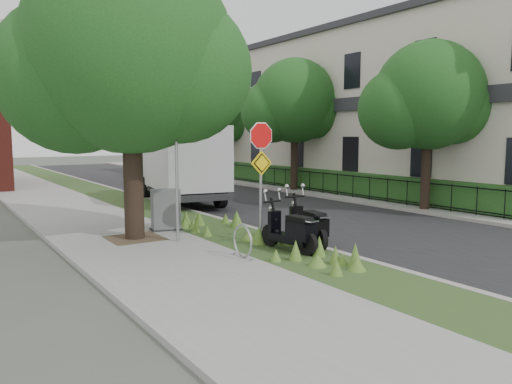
# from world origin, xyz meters

# --- Properties ---
(ground) EXTENTS (120.00, 120.00, 0.00)m
(ground) POSITION_xyz_m (0.00, 0.00, 0.00)
(ground) COLOR #4C5147
(ground) RESTS_ON ground
(sidewalk_near) EXTENTS (3.50, 60.00, 0.12)m
(sidewalk_near) POSITION_xyz_m (-4.25, 10.00, 0.06)
(sidewalk_near) COLOR gray
(sidewalk_near) RESTS_ON ground
(verge) EXTENTS (2.00, 60.00, 0.12)m
(verge) POSITION_xyz_m (-1.50, 10.00, 0.06)
(verge) COLOR #354F21
(verge) RESTS_ON ground
(kerb_near) EXTENTS (0.20, 60.00, 0.13)m
(kerb_near) POSITION_xyz_m (-0.50, 10.00, 0.07)
(kerb_near) COLOR #9E9991
(kerb_near) RESTS_ON ground
(road) EXTENTS (7.00, 60.00, 0.01)m
(road) POSITION_xyz_m (3.00, 10.00, 0.01)
(road) COLOR black
(road) RESTS_ON ground
(kerb_far) EXTENTS (0.20, 60.00, 0.13)m
(kerb_far) POSITION_xyz_m (6.50, 10.00, 0.07)
(kerb_far) COLOR #9E9991
(kerb_far) RESTS_ON ground
(footpath_far) EXTENTS (3.20, 60.00, 0.12)m
(footpath_far) POSITION_xyz_m (8.20, 10.00, 0.06)
(footpath_far) COLOR gray
(footpath_far) RESTS_ON ground
(street_tree_main) EXTENTS (6.21, 5.54, 7.66)m
(street_tree_main) POSITION_xyz_m (-4.08, 2.86, 4.80)
(street_tree_main) COLOR black
(street_tree_main) RESTS_ON ground
(bare_post) EXTENTS (0.08, 0.08, 4.00)m
(bare_post) POSITION_xyz_m (-3.20, 1.80, 2.12)
(bare_post) COLOR #A5A8AD
(bare_post) RESTS_ON ground
(bike_hoop) EXTENTS (0.06, 0.78, 0.77)m
(bike_hoop) POSITION_xyz_m (-2.70, -0.60, 0.50)
(bike_hoop) COLOR #A5A8AD
(bike_hoop) RESTS_ON ground
(sign_assembly) EXTENTS (0.94, 0.08, 3.22)m
(sign_assembly) POSITION_xyz_m (-1.40, 0.58, 2.33)
(sign_assembly) COLOR #A5A8AD
(sign_assembly) RESTS_ON ground
(fence_far) EXTENTS (0.04, 24.00, 1.00)m
(fence_far) POSITION_xyz_m (7.20, 10.00, 0.67)
(fence_far) COLOR black
(fence_far) RESTS_ON ground
(hedge_far) EXTENTS (1.00, 24.00, 1.10)m
(hedge_far) POSITION_xyz_m (7.90, 10.00, 0.67)
(hedge_far) COLOR #194318
(hedge_far) RESTS_ON footpath_far
(terrace_houses) EXTENTS (7.40, 26.40, 8.20)m
(terrace_houses) POSITION_xyz_m (11.49, 10.00, 4.16)
(terrace_houses) COLOR beige
(terrace_houses) RESTS_ON ground
(far_tree_a) EXTENTS (4.60, 4.10, 6.22)m
(far_tree_a) POSITION_xyz_m (6.94, 2.05, 4.13)
(far_tree_a) COLOR black
(far_tree_a) RESTS_ON ground
(far_tree_b) EXTENTS (4.83, 4.31, 6.56)m
(far_tree_b) POSITION_xyz_m (6.94, 10.05, 4.37)
(far_tree_b) COLOR black
(far_tree_b) RESTS_ON ground
(far_tree_c) EXTENTS (4.37, 3.89, 5.93)m
(far_tree_c) POSITION_xyz_m (6.94, 18.04, 3.95)
(far_tree_c) COLOR black
(far_tree_c) RESTS_ON ground
(scooter_near) EXTENTS (0.59, 1.89, 0.91)m
(scooter_near) POSITION_xyz_m (-0.73, -0.61, 0.56)
(scooter_near) COLOR black
(scooter_near) RESTS_ON ground
(scooter_far) EXTENTS (0.51, 1.84, 0.88)m
(scooter_far) POSITION_xyz_m (-1.39, -0.81, 0.55)
(scooter_far) COLOR black
(scooter_far) RESTS_ON ground
(box_truck) EXTENTS (3.37, 6.42, 2.77)m
(box_truck) POSITION_xyz_m (0.29, 8.96, 1.80)
(box_truck) COLOR #262628
(box_truck) RESTS_ON ground
(utility_cabinet) EXTENTS (0.99, 0.76, 1.19)m
(utility_cabinet) POSITION_xyz_m (-2.80, 3.50, 0.69)
(utility_cabinet) COLOR #262628
(utility_cabinet) RESTS_ON ground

